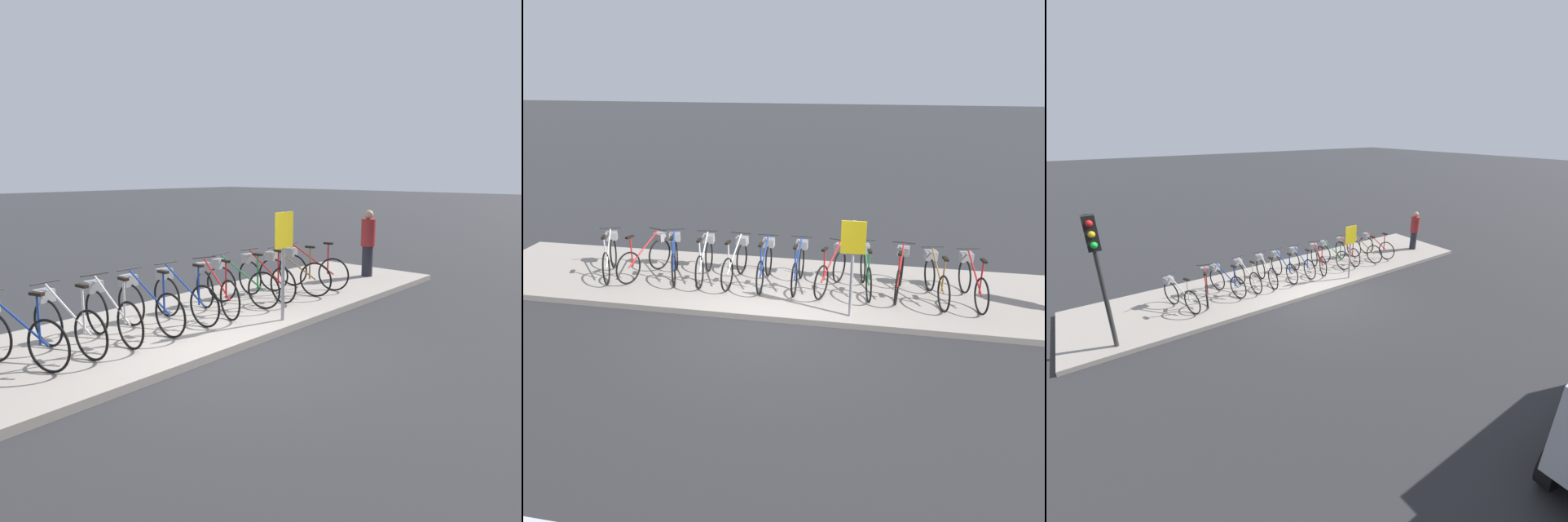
# 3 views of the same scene
# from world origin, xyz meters

# --- Properties ---
(ground_plane) EXTENTS (120.00, 120.00, 0.00)m
(ground_plane) POSITION_xyz_m (0.00, 0.00, 0.00)
(ground_plane) COLOR #2D2D30
(sidewalk) EXTENTS (13.77, 3.08, 0.12)m
(sidewalk) POSITION_xyz_m (0.00, 1.54, 0.06)
(sidewalk) COLOR #9E9389
(sidewalk) RESTS_ON ground_plane
(parked_bicycle_0) EXTENTS (0.68, 1.59, 1.03)m
(parked_bicycle_0) POSITION_xyz_m (-3.88, 1.38, 0.57)
(parked_bicycle_0) COLOR black
(parked_bicycle_0) RESTS_ON sidewalk
(parked_bicycle_1) EXTENTS (0.65, 1.60, 1.03)m
(parked_bicycle_1) POSITION_xyz_m (-3.05, 1.50, 0.57)
(parked_bicycle_1) COLOR black
(parked_bicycle_1) RESTS_ON sidewalk
(parked_bicycle_2) EXTENTS (0.67, 1.60, 1.03)m
(parked_bicycle_2) POSITION_xyz_m (-2.43, 1.56, 0.57)
(parked_bicycle_2) COLOR black
(parked_bicycle_2) RESTS_ON sidewalk
(parked_bicycle_3) EXTENTS (0.46, 1.67, 1.03)m
(parked_bicycle_3) POSITION_xyz_m (-1.74, 1.58, 0.57)
(parked_bicycle_3) COLOR black
(parked_bicycle_3) RESTS_ON sidewalk
(parked_bicycle_4) EXTENTS (0.46, 1.67, 1.03)m
(parked_bicycle_4) POSITION_xyz_m (-1.04, 1.57, 0.57)
(parked_bicycle_4) COLOR black
(parked_bicycle_4) RESTS_ON sidewalk
(parked_bicycle_5) EXTENTS (0.46, 1.68, 1.03)m
(parked_bicycle_5) POSITION_xyz_m (-0.39, 1.55, 0.57)
(parked_bicycle_5) COLOR black
(parked_bicycle_5) RESTS_ON sidewalk
(parked_bicycle_6) EXTENTS (0.46, 1.68, 1.03)m
(parked_bicycle_6) POSITION_xyz_m (0.33, 1.55, 0.57)
(parked_bicycle_6) COLOR black
(parked_bicycle_6) RESTS_ON sidewalk
(parked_bicycle_7) EXTENTS (0.62, 1.62, 1.03)m
(parked_bicycle_7) POSITION_xyz_m (1.04, 1.50, 0.57)
(parked_bicycle_7) COLOR black
(parked_bicycle_7) RESTS_ON sidewalk
(parked_bicycle_8) EXTENTS (0.46, 1.66, 1.03)m
(parked_bicycle_8) POSITION_xyz_m (1.72, 1.57, 0.57)
(parked_bicycle_8) COLOR black
(parked_bicycle_8) RESTS_ON sidewalk
(parked_bicycle_9) EXTENTS (0.46, 1.67, 1.03)m
(parked_bicycle_9) POSITION_xyz_m (2.41, 1.56, 0.57)
(parked_bicycle_9) COLOR black
(parked_bicycle_9) RESTS_ON sidewalk
(parked_bicycle_10) EXTENTS (0.50, 1.65, 1.03)m
(parked_bicycle_10) POSITION_xyz_m (3.10, 1.40, 0.57)
(parked_bicycle_10) COLOR black
(parked_bicycle_10) RESTS_ON sidewalk
(parked_bicycle_11) EXTENTS (0.49, 1.65, 1.03)m
(parked_bicycle_11) POSITION_xyz_m (3.79, 1.43, 0.57)
(parked_bicycle_11) COLOR black
(parked_bicycle_11) RESTS_ON sidewalk
(sign_post) EXTENTS (0.44, 0.07, 1.84)m
(sign_post) POSITION_xyz_m (1.50, 0.29, 1.38)
(sign_post) COLOR #99999E
(sign_post) RESTS_ON sidewalk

